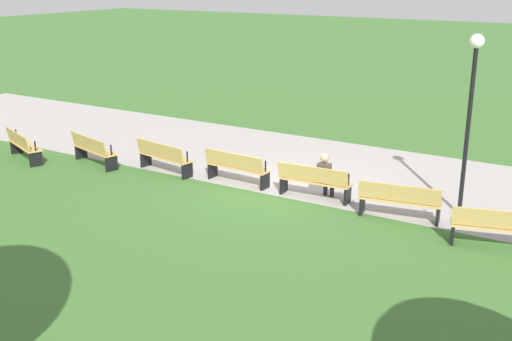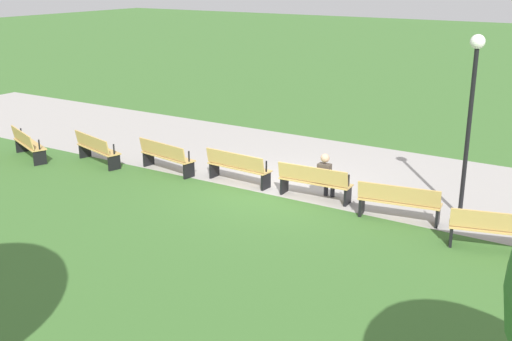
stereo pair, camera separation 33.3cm
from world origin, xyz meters
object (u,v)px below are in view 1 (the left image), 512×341
(lamp_post, at_px, (472,92))
(bench_6, at_px, (400,200))
(bench_5, at_px, (314,181))
(bench_1, at_px, (23,145))
(person_seated, at_px, (325,175))
(bench_3, at_px, (164,156))
(bench_7, at_px, (498,227))
(bench_4, at_px, (237,167))
(bench_2, at_px, (93,149))

(lamp_post, bearing_deg, bench_6, -135.25)
(bench_5, bearing_deg, bench_1, -173.93)
(bench_1, relative_size, person_seated, 1.57)
(bench_1, height_order, bench_5, same)
(bench_5, distance_m, lamp_post, 4.22)
(person_seated, bearing_deg, bench_6, -14.10)
(bench_3, distance_m, lamp_post, 8.35)
(bench_7, bearing_deg, bench_4, 158.58)
(bench_7, bearing_deg, bench_6, 152.49)
(bench_6, relative_size, person_seated, 1.58)
(bench_1, relative_size, bench_4, 1.01)
(bench_7, relative_size, lamp_post, 0.46)
(bench_4, height_order, lamp_post, lamp_post)
(bench_2, distance_m, bench_4, 4.56)
(bench_5, height_order, person_seated, person_seated)
(bench_7, bearing_deg, person_seated, 153.04)
(bench_4, xyz_separation_m, bench_6, (4.55, -0.24, 0.00))
(bench_2, relative_size, bench_3, 1.00)
(bench_1, distance_m, bench_6, 11.28)
(person_seated, height_order, lamp_post, lamp_post)
(bench_2, xyz_separation_m, lamp_post, (10.15, 1.57, 2.40))
(bench_6, bearing_deg, bench_5, 164.71)
(bench_1, distance_m, lamp_post, 12.76)
(bench_4, bearing_deg, bench_6, 0.02)
(bench_2, xyz_separation_m, bench_3, (2.23, 0.48, 0.00))
(bench_1, height_order, bench_4, same)
(bench_3, relative_size, lamp_post, 0.46)
(bench_1, bearing_deg, bench_5, 30.60)
(bench_4, distance_m, bench_7, 6.82)
(bench_1, distance_m, bench_7, 13.47)
(bench_5, xyz_separation_m, person_seated, (0.23, 0.16, 0.16))
(bench_1, height_order, bench_3, same)
(bench_2, bearing_deg, bench_4, 24.47)
(person_seated, distance_m, lamp_post, 3.92)
(bench_2, height_order, bench_5, same)
(bench_3, bearing_deg, bench_2, -158.62)
(bench_5, distance_m, bench_7, 4.56)
(bench_2, height_order, person_seated, person_seated)
(bench_3, bearing_deg, lamp_post, 17.04)
(bench_6, relative_size, lamp_post, 0.46)
(bench_6, height_order, person_seated, person_seated)
(bench_1, bearing_deg, bench_4, 33.64)
(bench_4, height_order, bench_5, same)
(person_seated, bearing_deg, bench_2, -175.91)
(bench_1, xyz_separation_m, bench_3, (4.40, 1.20, 0.00))
(bench_2, relative_size, person_seated, 1.59)
(bench_6, bearing_deg, bench_4, 167.76)
(bench_5, relative_size, bench_6, 0.98)
(bench_3, xyz_separation_m, bench_7, (9.05, -0.48, 0.00))
(bench_1, xyz_separation_m, bench_2, (2.17, 0.72, 0.00))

